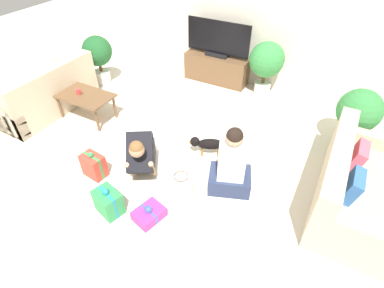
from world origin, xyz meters
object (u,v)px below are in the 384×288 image
(coffee_table, at_px, (85,98))
(person_sitting, at_px, (231,168))
(person_kneeling, at_px, (142,154))
(mug, at_px, (78,92))
(gift_box_c, at_px, (94,165))
(dog, at_px, (207,144))
(tv_console, at_px, (216,69))
(tv, at_px, (218,41))
(sofa_right, at_px, (353,188))
(potted_plant_corner_right, at_px, (359,112))
(potted_plant_corner_left, at_px, (98,54))
(sofa_left, at_px, (46,95))
(gift_box_a, at_px, (108,202))
(potted_plant_back_right, at_px, (266,62))
(gift_bag_a, at_px, (181,189))
(gift_box_b, at_px, (149,214))

(coffee_table, xyz_separation_m, person_sitting, (2.71, -0.36, -0.02))
(person_kneeling, xyz_separation_m, mug, (-1.67, 0.62, 0.15))
(person_sitting, xyz_separation_m, gift_box_c, (-1.68, -0.63, -0.20))
(person_sitting, bearing_deg, dog, -60.54)
(tv_console, bearing_deg, tv, 0.00)
(tv_console, relative_size, tv, 1.01)
(sofa_right, xyz_separation_m, potted_plant_corner_right, (-0.15, 1.21, 0.31))
(sofa_right, bearing_deg, tv_console, 52.10)
(potted_plant_corner_left, distance_m, dog, 2.99)
(sofa_left, bearing_deg, coffee_table, 99.96)
(coffee_table, xyz_separation_m, gift_box_a, (1.61, -1.37, -0.22))
(potted_plant_back_right, xyz_separation_m, gift_bag_a, (-0.04, -2.98, -0.43))
(person_sitting, xyz_separation_m, gift_bag_a, (-0.43, -0.47, -0.16))
(gift_box_a, bearing_deg, gift_box_c, 146.25)
(person_kneeling, relative_size, gift_box_c, 2.09)
(sofa_left, xyz_separation_m, person_kneeling, (2.37, -0.51, 0.05))
(sofa_left, height_order, sofa_right, same)
(person_sitting, relative_size, gift_box_b, 2.46)
(potted_plant_corner_left, height_order, gift_box_a, potted_plant_corner_left)
(potted_plant_corner_right, bearing_deg, gift_box_b, -126.50)
(sofa_left, distance_m, gift_box_c, 2.01)
(dog, xyz_separation_m, gift_box_c, (-1.13, -1.09, -0.02))
(coffee_table, height_order, dog, coffee_table)
(potted_plant_corner_left, bearing_deg, gift_box_c, -50.91)
(coffee_table, relative_size, gift_box_b, 2.33)
(potted_plant_back_right, bearing_deg, gift_box_a, -101.47)
(gift_bag_a, bearing_deg, tv_console, 107.26)
(person_sitting, xyz_separation_m, mug, (-2.80, 0.34, 0.12))
(tv, height_order, potted_plant_corner_left, tv)
(tv_console, xyz_separation_m, gift_bag_a, (0.94, -3.03, -0.06))
(potted_plant_back_right, relative_size, person_kneeling, 1.22)
(person_sitting, bearing_deg, gift_box_c, 0.03)
(person_kneeling, distance_m, gift_bag_a, 0.73)
(sofa_right, distance_m, gift_bag_a, 2.01)
(sofa_right, bearing_deg, dog, 89.20)
(tv_console, xyz_separation_m, tv, (0.00, 0.00, 0.56))
(sofa_right, distance_m, gift_box_b, 2.40)
(sofa_left, bearing_deg, potted_plant_back_right, 126.39)
(potted_plant_back_right, height_order, gift_bag_a, potted_plant_back_right)
(sofa_left, bearing_deg, sofa_right, 92.47)
(sofa_left, height_order, potted_plant_corner_right, potted_plant_corner_right)
(coffee_table, height_order, gift_box_a, coffee_table)
(sofa_right, distance_m, gift_box_a, 2.86)
(gift_box_a, bearing_deg, sofa_right, 30.30)
(person_kneeling, relative_size, person_sitting, 0.83)
(gift_box_b, relative_size, mug, 3.33)
(sofa_left, bearing_deg, person_sitting, 86.36)
(sofa_right, xyz_separation_m, gift_bag_a, (-1.79, -0.90, -0.08))
(gift_box_a, bearing_deg, gift_bag_a, 38.46)
(potted_plant_corner_right, xyz_separation_m, dog, (-1.76, -1.18, -0.41))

